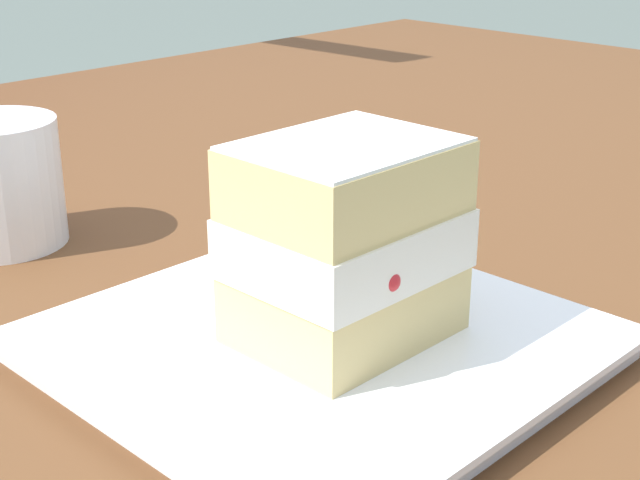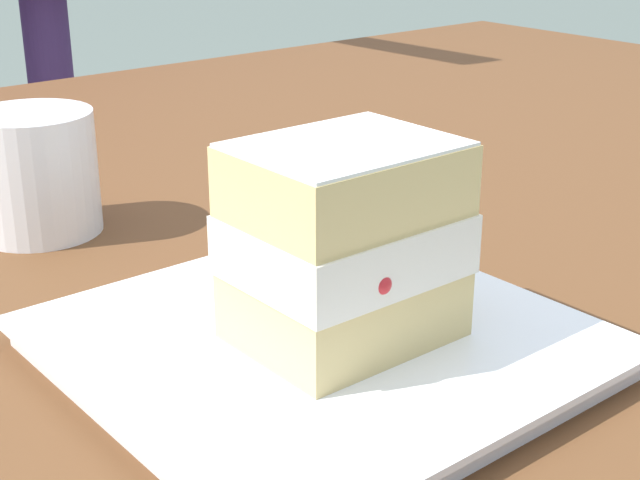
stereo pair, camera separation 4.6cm
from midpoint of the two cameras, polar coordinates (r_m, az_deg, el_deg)
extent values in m
cylinder|color=brown|center=(1.67, 9.94, -0.10)|extent=(0.07, 0.07, 0.66)
cube|color=brown|center=(0.82, 1.65, 3.18)|extent=(1.50, 0.96, 0.04)
cube|color=white|center=(0.49, 2.73, -6.67)|extent=(0.23, 0.23, 0.01)
cube|color=white|center=(0.48, 2.75, -5.83)|extent=(0.24, 0.24, 0.00)
cube|color=#E0C17A|center=(0.47, 4.26, -3.95)|extent=(0.10, 0.08, 0.03)
cube|color=white|center=(0.46, 4.37, -0.32)|extent=(0.10, 0.08, 0.03)
sphere|color=red|center=(0.47, -1.11, -0.39)|extent=(0.02, 0.02, 0.02)
sphere|color=red|center=(0.43, 6.74, -2.71)|extent=(0.01, 0.01, 0.01)
sphere|color=red|center=(0.47, -1.12, 0.03)|extent=(0.01, 0.01, 0.01)
sphere|color=red|center=(0.46, -1.35, 0.03)|extent=(0.02, 0.02, 0.02)
cube|color=#E0C17A|center=(0.45, 4.49, 3.50)|extent=(0.10, 0.08, 0.03)
cube|color=white|center=(0.44, 4.55, 5.72)|extent=(0.10, 0.08, 0.00)
cylinder|color=white|center=(0.66, -14.80, 3.83)|extent=(0.08, 0.08, 0.08)
cylinder|color=black|center=(0.65, -15.10, 6.86)|extent=(0.07, 0.07, 0.00)
cylinder|color=#452855|center=(1.67, -14.43, 2.16)|extent=(0.07, 0.07, 0.80)
camera|label=1|loc=(0.02, -87.14, 1.11)|focal=53.10mm
camera|label=2|loc=(0.02, 92.86, -1.11)|focal=53.10mm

